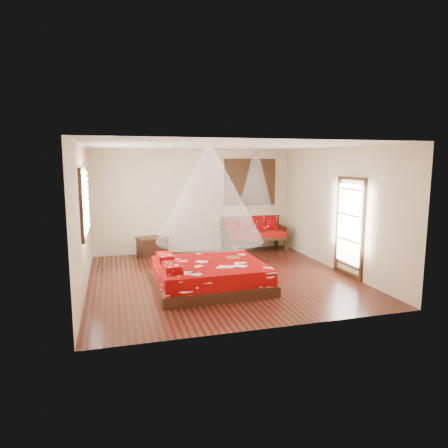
# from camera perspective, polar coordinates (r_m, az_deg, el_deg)

# --- Properties ---
(room) EXTENTS (5.54, 5.54, 2.84)m
(room) POSITION_cam_1_polar(r_m,az_deg,el_deg) (8.40, -0.47, 1.51)
(room) COLOR black
(room) RESTS_ON ground
(bed) EXTENTS (2.22, 2.02, 0.65)m
(bed) POSITION_cam_1_polar(r_m,az_deg,el_deg) (7.99, -2.16, -7.30)
(bed) COLOR black
(bed) RESTS_ON floor
(daybed) EXTENTS (1.76, 0.78, 0.94)m
(daybed) POSITION_cam_1_polar(r_m,az_deg,el_deg) (11.25, 4.22, -1.15)
(daybed) COLOR black
(daybed) RESTS_ON floor
(storage_chest) EXTENTS (0.87, 0.74, 0.51)m
(storage_chest) POSITION_cam_1_polar(r_m,az_deg,el_deg) (10.76, -10.21, -3.16)
(storage_chest) COLOR black
(storage_chest) RESTS_ON floor
(shutter_panel) EXTENTS (1.52, 0.06, 1.32)m
(shutter_panel) POSITION_cam_1_polar(r_m,az_deg,el_deg) (11.41, 3.73, 5.96)
(shutter_panel) COLOR black
(shutter_panel) RESTS_ON wall_back
(window_left) EXTENTS (0.10, 1.74, 1.34)m
(window_left) POSITION_cam_1_polar(r_m,az_deg,el_deg) (8.29, -19.26, 3.00)
(window_left) COLOR black
(window_left) RESTS_ON wall_left
(glazed_door) EXTENTS (0.08, 1.02, 2.16)m
(glazed_door) POSITION_cam_1_polar(r_m,az_deg,el_deg) (9.02, 17.48, -0.52)
(glazed_door) COLOR black
(glazed_door) RESTS_ON floor
(wine_tray) EXTENTS (0.29, 0.29, 0.23)m
(wine_tray) POSITION_cam_1_polar(r_m,az_deg,el_deg) (8.26, 1.27, -4.53)
(wine_tray) COLOR brown
(wine_tray) RESTS_ON bed
(mosquito_net_main) EXTENTS (2.10, 2.10, 1.80)m
(mosquito_net_main) POSITION_cam_1_polar(r_m,az_deg,el_deg) (7.70, -2.09, 4.20)
(mosquito_net_main) COLOR white
(mosquito_net_main) RESTS_ON ceiling
(mosquito_net_daybed) EXTENTS (0.92, 0.92, 1.50)m
(mosquito_net_daybed) POSITION_cam_1_polar(r_m,az_deg,el_deg) (10.97, 4.54, 6.36)
(mosquito_net_daybed) COLOR white
(mosquito_net_daybed) RESTS_ON ceiling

